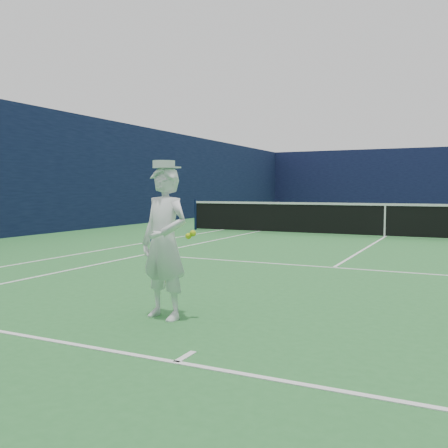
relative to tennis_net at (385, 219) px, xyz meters
name	(u,v)px	position (x,y,z in m)	size (l,w,h in m)	color
ground	(384,237)	(0.00, 0.00, -0.55)	(80.00, 80.00, 0.00)	#2C7333
court_markings	(384,237)	(0.00, 0.00, -0.55)	(11.03, 23.83, 0.01)	white
windscreen_fence	(386,169)	(0.00, 0.00, 1.45)	(20.12, 36.12, 4.00)	black
tennis_net	(385,219)	(0.00, 0.00, 0.00)	(12.88, 0.09, 1.07)	#141E4C
tennis_player	(164,242)	(-0.85, -10.72, 0.29)	(0.75, 0.58, 1.73)	white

